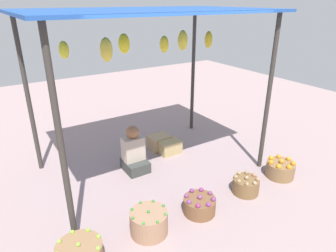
% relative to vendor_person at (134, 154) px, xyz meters
% --- Properties ---
extents(ground_plane, '(14.00, 14.00, 0.00)m').
position_rel_vendor_person_xyz_m(ground_plane, '(0.27, -0.07, -0.30)').
color(ground_plane, gray).
extents(market_stall_structure, '(3.46, 2.24, 2.51)m').
position_rel_vendor_person_xyz_m(market_stall_structure, '(0.26, -0.07, 2.00)').
color(market_stall_structure, '#38332D').
rests_on(market_stall_structure, ground).
extents(vendor_person, '(0.36, 0.44, 0.78)m').
position_rel_vendor_person_xyz_m(vendor_person, '(0.00, 0.00, 0.00)').
color(vendor_person, '#393C38').
rests_on(vendor_person, ground).
extents(basket_green_chilies, '(0.46, 0.46, 0.33)m').
position_rel_vendor_person_xyz_m(basket_green_chilies, '(-0.52, -1.42, -0.15)').
color(basket_green_chilies, '#9F7658').
rests_on(basket_green_chilies, ground).
extents(basket_purple_onions, '(0.43, 0.43, 0.28)m').
position_rel_vendor_person_xyz_m(basket_purple_onions, '(0.23, -1.45, -0.18)').
color(basket_purple_onions, brown).
rests_on(basket_purple_onions, ground).
extents(basket_potatoes, '(0.38, 0.38, 0.28)m').
position_rel_vendor_person_xyz_m(basket_potatoes, '(1.08, -1.46, -0.18)').
color(basket_potatoes, brown).
rests_on(basket_potatoes, ground).
extents(basket_oranges, '(0.44, 0.44, 0.31)m').
position_rel_vendor_person_xyz_m(basket_oranges, '(1.87, -1.44, -0.17)').
color(basket_oranges, olive).
rests_on(basket_oranges, ground).
extents(wooden_crate_near_vendor, '(0.39, 0.28, 0.24)m').
position_rel_vendor_person_xyz_m(wooden_crate_near_vendor, '(0.81, 0.18, -0.18)').
color(wooden_crate_near_vendor, tan).
rests_on(wooden_crate_near_vendor, ground).
extents(wooden_crate_stacked_rear, '(0.38, 0.31, 0.26)m').
position_rel_vendor_person_xyz_m(wooden_crate_stacked_rear, '(0.74, 0.44, -0.17)').
color(wooden_crate_stacked_rear, tan).
rests_on(wooden_crate_stacked_rear, ground).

